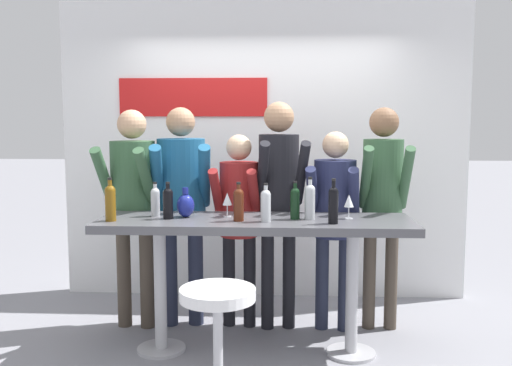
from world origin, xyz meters
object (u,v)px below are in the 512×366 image
at_px(bar_stool, 218,326).
at_px(person_far_left, 133,194).
at_px(wine_bottle_6, 168,202).
at_px(decorative_vase, 186,205).
at_px(person_center, 279,187).
at_px(wine_bottle_7, 239,203).
at_px(person_center_left, 239,208).
at_px(person_right, 383,191).
at_px(wine_bottle_2, 155,200).
at_px(person_center_right, 334,208).
at_px(wine_glass_1, 227,200).
at_px(wine_bottle_4, 295,202).
at_px(wine_bottle_1, 266,204).
at_px(wine_bottle_5, 110,201).
at_px(tasting_table, 255,239).
at_px(wine_bottle_3, 333,203).
at_px(person_left, 182,192).
at_px(wine_glass_0, 349,202).
at_px(wine_bottle_0, 310,200).

bearing_deg(bar_stool, person_far_left, 123.99).
xyz_separation_m(wine_bottle_6, decorative_vase, (0.11, 0.08, -0.04)).
bearing_deg(person_center, wine_bottle_7, -124.11).
bearing_deg(person_center_left, person_right, 5.70).
bearing_deg(person_center_left, person_center, -0.42).
bearing_deg(person_center_left, wine_bottle_2, -135.75).
xyz_separation_m(person_center_right, wine_glass_1, (-0.82, -0.40, 0.12)).
height_order(person_center_left, wine_bottle_4, person_center_left).
height_order(person_center_left, person_center, person_center).
xyz_separation_m(wine_bottle_1, wine_bottle_6, (-0.71, 0.08, -0.00)).
bearing_deg(wine_bottle_5, tasting_table, 7.70).
xyz_separation_m(tasting_table, wine_bottle_6, (-0.63, -0.03, 0.27)).
xyz_separation_m(person_right, wine_bottle_3, (-0.45, -0.70, -0.00)).
height_order(tasting_table, person_center_left, person_center_left).
distance_m(wine_bottle_2, wine_bottle_5, 0.34).
distance_m(person_center_left, wine_bottle_3, 1.00).
bearing_deg(person_right, person_left, -178.68).
relative_size(bar_stool, person_left, 0.39).
relative_size(bar_stool, wine_bottle_4, 2.60).
bearing_deg(person_far_left, wine_glass_0, -8.79).
height_order(person_left, wine_bottle_5, person_left).
bearing_deg(wine_bottle_4, wine_glass_0, 5.09).
relative_size(person_center_left, wine_bottle_3, 5.09).
height_order(person_center_right, person_right, person_right).
bearing_deg(wine_bottle_7, decorative_vase, 160.86).
distance_m(person_right, decorative_vase, 1.59).
bearing_deg(wine_bottle_7, person_left, 129.47).
relative_size(person_center_right, wine_glass_1, 9.15).
bearing_deg(person_center, tasting_table, -117.10).
height_order(bar_stool, wine_bottle_3, wine_bottle_3).
xyz_separation_m(person_left, wine_bottle_7, (0.52, -0.63, 0.01)).
relative_size(wine_bottle_1, wine_glass_1, 1.54).
bearing_deg(wine_bottle_6, wine_bottle_1, -6.32).
xyz_separation_m(wine_bottle_1, wine_bottle_7, (-0.19, 0.02, 0.00)).
height_order(wine_bottle_7, decorative_vase, wine_bottle_7).
relative_size(wine_bottle_1, wine_bottle_5, 0.88).
bearing_deg(wine_bottle_2, wine_glass_0, -1.28).
distance_m(wine_bottle_1, wine_bottle_3, 0.47).
height_order(person_far_left, wine_bottle_0, person_far_left).
bearing_deg(wine_bottle_7, wine_bottle_1, -4.62).
xyz_separation_m(tasting_table, wine_bottle_3, (0.55, -0.16, 0.29)).
relative_size(person_left, wine_glass_1, 10.24).
relative_size(tasting_table, wine_bottle_7, 8.18).
xyz_separation_m(bar_stool, person_left, (-0.45, 1.31, 0.64)).
height_order(person_center_right, wine_bottle_3, person_center_right).
xyz_separation_m(person_center_left, wine_bottle_3, (0.71, -0.70, 0.15)).
distance_m(wine_bottle_2, wine_bottle_7, 0.65).
distance_m(wine_bottle_5, wine_glass_0, 1.70).
xyz_separation_m(person_center, wine_glass_1, (-0.37, -0.41, -0.05)).
height_order(wine_bottle_4, wine_bottle_5, wine_bottle_5).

